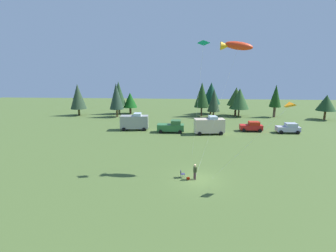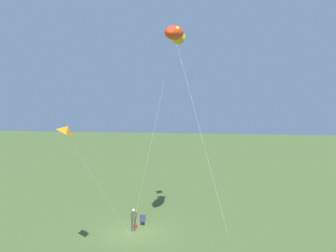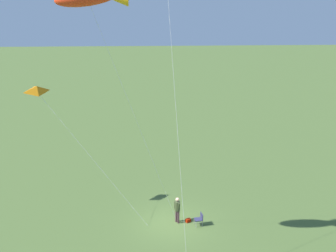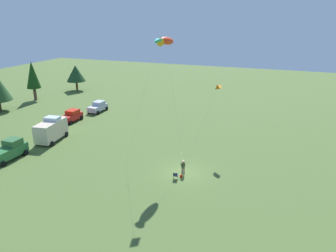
{
  "view_description": "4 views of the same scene",
  "coord_description": "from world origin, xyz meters",
  "px_view_note": "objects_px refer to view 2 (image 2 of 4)",
  "views": [
    {
      "loc": [
        -1.37,
        -26.78,
        11.67
      ],
      "look_at": [
        -3.35,
        1.34,
        5.58
      ],
      "focal_mm": 28.0,
      "sensor_mm": 36.0,
      "label": 1
    },
    {
      "loc": [
        28.44,
        6.81,
        10.36
      ],
      "look_at": [
        -2.89,
        2.19,
        7.94
      ],
      "focal_mm": 42.0,
      "sensor_mm": 36.0,
      "label": 2
    },
    {
      "loc": [
        1.39,
        26.66,
        15.17
      ],
      "look_at": [
        0.27,
        0.22,
        6.65
      ],
      "focal_mm": 50.0,
      "sensor_mm": 36.0,
      "label": 3
    },
    {
      "loc": [
        -31.94,
        -10.37,
        17.16
      ],
      "look_at": [
        -2.74,
        0.79,
        6.43
      ],
      "focal_mm": 35.0,
      "sensor_mm": 36.0,
      "label": 4
    }
  ],
  "objects_px": {
    "kite_large_fish": "(175,34)",
    "kite_delta_orange": "(68,130)",
    "kite_delta_teal": "(177,37)",
    "backpack_on_grass": "(135,227)",
    "folding_chair": "(143,219)",
    "person_kite_flyer": "(134,218)"
  },
  "relations": [
    {
      "from": "kite_large_fish",
      "to": "kite_delta_teal",
      "type": "height_order",
      "value": "kite_delta_teal"
    },
    {
      "from": "folding_chair",
      "to": "kite_delta_teal",
      "type": "bearing_deg",
      "value": 43.73
    },
    {
      "from": "person_kite_flyer",
      "to": "backpack_on_grass",
      "type": "bearing_deg",
      "value": 147.27
    },
    {
      "from": "person_kite_flyer",
      "to": "kite_large_fish",
      "type": "height_order",
      "value": "kite_large_fish"
    },
    {
      "from": "folding_chair",
      "to": "kite_large_fish",
      "type": "height_order",
      "value": "kite_large_fish"
    },
    {
      "from": "kite_large_fish",
      "to": "kite_delta_orange",
      "type": "relative_size",
      "value": 1.68
    },
    {
      "from": "folding_chair",
      "to": "kite_large_fish",
      "type": "bearing_deg",
      "value": 20.22
    },
    {
      "from": "kite_delta_teal",
      "to": "person_kite_flyer",
      "type": "bearing_deg",
      "value": -102.79
    },
    {
      "from": "backpack_on_grass",
      "to": "folding_chair",
      "type": "bearing_deg",
      "value": 148.69
    },
    {
      "from": "folding_chair",
      "to": "backpack_on_grass",
      "type": "distance_m",
      "value": 0.9
    },
    {
      "from": "kite_delta_orange",
      "to": "kite_delta_teal",
      "type": "bearing_deg",
      "value": 147.5
    },
    {
      "from": "folding_chair",
      "to": "backpack_on_grass",
      "type": "height_order",
      "value": "folding_chair"
    },
    {
      "from": "backpack_on_grass",
      "to": "kite_large_fish",
      "type": "relative_size",
      "value": 0.02
    },
    {
      "from": "person_kite_flyer",
      "to": "kite_delta_teal",
      "type": "relative_size",
      "value": 0.12
    },
    {
      "from": "backpack_on_grass",
      "to": "kite_delta_teal",
      "type": "height_order",
      "value": "kite_delta_teal"
    },
    {
      "from": "person_kite_flyer",
      "to": "kite_large_fish",
      "type": "bearing_deg",
      "value": 7.06
    },
    {
      "from": "folding_chair",
      "to": "person_kite_flyer",
      "type": "bearing_deg",
      "value": -26.5
    },
    {
      "from": "kite_delta_teal",
      "to": "kite_delta_orange",
      "type": "xyz_separation_m",
      "value": [
        7.79,
        -4.96,
        -6.05
      ]
    },
    {
      "from": "kite_large_fish",
      "to": "kite_delta_orange",
      "type": "height_order",
      "value": "kite_large_fish"
    },
    {
      "from": "backpack_on_grass",
      "to": "kite_large_fish",
      "type": "distance_m",
      "value": 15.43
    },
    {
      "from": "kite_delta_teal",
      "to": "kite_delta_orange",
      "type": "relative_size",
      "value": 1.69
    },
    {
      "from": "kite_delta_orange",
      "to": "backpack_on_grass",
      "type": "bearing_deg",
      "value": 170.65
    }
  ]
}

